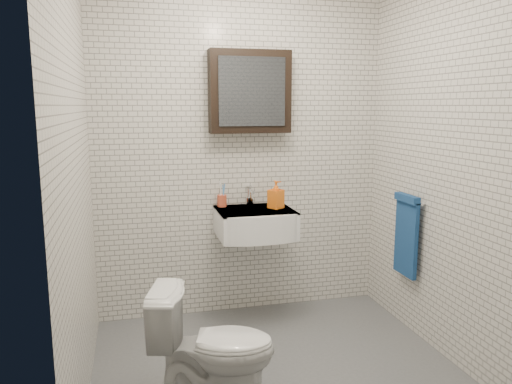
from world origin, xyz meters
TOP-DOWN VIEW (x-y plane):
  - ground at (0.00, 0.00)m, footprint 2.20×2.00m
  - room_shell at (0.00, 0.00)m, footprint 2.22×2.02m
  - washbasin at (0.05, 0.73)m, footprint 0.55×0.50m
  - faucet at (0.05, 0.93)m, footprint 0.06×0.20m
  - mirror_cabinet at (0.05, 0.93)m, footprint 0.60×0.15m
  - towel_rail at (1.04, 0.35)m, footprint 0.09×0.30m
  - toothbrush_cup at (-0.16, 0.94)m, footprint 0.09×0.09m
  - soap_bottle at (0.21, 0.78)m, footprint 0.13×0.13m
  - toilet at (-0.43, -0.24)m, footprint 0.72×0.53m

SIDE VIEW (x-z plane):
  - ground at x=0.00m, z-range 0.00..0.01m
  - toilet at x=-0.43m, z-range 0.00..0.66m
  - towel_rail at x=1.04m, z-range 0.43..1.01m
  - washbasin at x=0.05m, z-range 0.66..0.86m
  - toothbrush_cup at x=-0.16m, z-range 0.80..1.00m
  - faucet at x=0.05m, z-range 0.84..0.99m
  - soap_bottle at x=0.21m, z-range 0.85..1.06m
  - room_shell at x=0.00m, z-range 0.21..2.72m
  - mirror_cabinet at x=0.05m, z-range 1.40..2.00m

